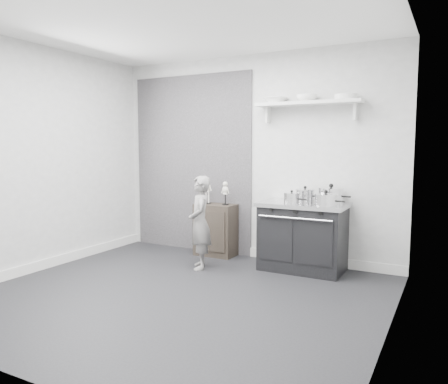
{
  "coord_description": "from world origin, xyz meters",
  "views": [
    {
      "loc": [
        2.42,
        -3.55,
        1.5
      ],
      "look_at": [
        0.03,
        0.95,
        0.96
      ],
      "focal_mm": 35.0,
      "sensor_mm": 36.0,
      "label": 1
    }
  ],
  "objects": [
    {
      "name": "room_shell",
      "position": [
        -0.09,
        0.15,
        1.64
      ],
      "size": [
        4.02,
        3.62,
        2.71
      ],
      "color": "#A1A19F",
      "rests_on": "ground"
    },
    {
      "name": "skeleton_torso",
      "position": [
        -0.3,
        1.61,
        0.89
      ],
      "size": [
        0.1,
        0.07,
        0.36
      ],
      "primitive_type": null,
      "color": "beige",
      "rests_on": "side_cabinet"
    },
    {
      "name": "skeleton_full",
      "position": [
        -0.58,
        1.61,
        0.92
      ],
      "size": [
        0.12,
        0.07,
        0.41
      ],
      "primitive_type": null,
      "color": "beige",
      "rests_on": "side_cabinet"
    },
    {
      "name": "plate_stack",
      "position": [
        1.25,
        1.67,
        2.07
      ],
      "size": [
        0.27,
        0.27,
        0.06
      ],
      "primitive_type": "cylinder",
      "color": "silver",
      "rests_on": "wall_shelf"
    },
    {
      "name": "bowl_small",
      "position": [
        0.78,
        1.67,
        2.08
      ],
      "size": [
        0.25,
        0.25,
        0.08
      ],
      "primitive_type": "imported",
      "color": "white",
      "rests_on": "wall_shelf"
    },
    {
      "name": "child",
      "position": [
        -0.31,
        0.95,
        0.57
      ],
      "size": [
        0.46,
        0.5,
        1.14
      ],
      "primitive_type": "imported",
      "rotation": [
        0.0,
        0.0,
        -0.99
      ],
      "color": "slate",
      "rests_on": "ground"
    },
    {
      "name": "pot_front_right",
      "position": [
        1.15,
        1.29,
        0.9
      ],
      "size": [
        0.34,
        0.25,
        0.18
      ],
      "color": "silver",
      "rests_on": "stove"
    },
    {
      "name": "pot_back_right",
      "position": [
        1.12,
        1.61,
        0.92
      ],
      "size": [
        0.38,
        0.3,
        0.23
      ],
      "color": "silver",
      "rests_on": "stove"
    },
    {
      "name": "bowl_large",
      "position": [
        0.38,
        1.67,
        2.07
      ],
      "size": [
        0.28,
        0.28,
        0.07
      ],
      "primitive_type": "imported",
      "color": "white",
      "rests_on": "wall_shelf"
    },
    {
      "name": "pot_front_center",
      "position": [
        0.74,
        1.32,
        0.89
      ],
      "size": [
        0.27,
        0.18,
        0.16
      ],
      "color": "silver",
      "rests_on": "stove"
    },
    {
      "name": "ground",
      "position": [
        0.0,
        0.0,
        0.0
      ],
      "size": [
        4.0,
        4.0,
        0.0
      ],
      "primitive_type": "plane",
      "color": "black",
      "rests_on": "ground"
    },
    {
      "name": "pot_back_left",
      "position": [
        0.8,
        1.61,
        0.9
      ],
      "size": [
        0.32,
        0.23,
        0.19
      ],
      "color": "silver",
      "rests_on": "stove"
    },
    {
      "name": "wall_shelf",
      "position": [
        0.8,
        1.68,
        2.01
      ],
      "size": [
        1.3,
        0.26,
        0.24
      ],
      "color": "silver",
      "rests_on": "room_shell"
    },
    {
      "name": "side_cabinet",
      "position": [
        -0.45,
        1.61,
        0.36
      ],
      "size": [
        0.55,
        0.32,
        0.71
      ],
      "primitive_type": "cube",
      "color": "black",
      "rests_on": "ground"
    },
    {
      "name": "stove",
      "position": [
        0.83,
        1.48,
        0.42
      ],
      "size": [
        1.03,
        0.64,
        0.83
      ],
      "color": "black",
      "rests_on": "ground"
    }
  ]
}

